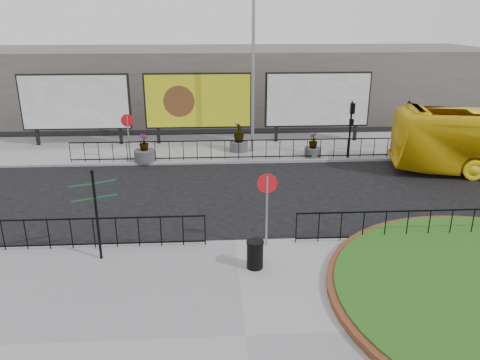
{
  "coord_description": "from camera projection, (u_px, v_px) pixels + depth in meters",
  "views": [
    {
      "loc": [
        -0.68,
        -14.17,
        7.25
      ],
      "look_at": [
        0.24,
        1.26,
        1.82
      ],
      "focal_mm": 35.0,
      "sensor_mm": 36.0,
      "label": 1
    }
  ],
  "objects": [
    {
      "name": "ground",
      "position": [
        235.0,
        243.0,
        15.79
      ],
      "size": [
        90.0,
        90.0,
        0.0
      ],
      "primitive_type": "plane",
      "color": "black",
      "rests_on": "ground"
    },
    {
      "name": "pavement_near",
      "position": [
        246.0,
        338.0,
        11.06
      ],
      "size": [
        30.0,
        10.0,
        0.12
      ],
      "primitive_type": "cube",
      "color": "gray",
      "rests_on": "ground"
    },
    {
      "name": "pavement_far",
      "position": [
        225.0,
        147.0,
        27.07
      ],
      "size": [
        44.0,
        6.0,
        0.12
      ],
      "primitive_type": "cube",
      "color": "gray",
      "rests_on": "ground"
    },
    {
      "name": "railing_near_left",
      "position": [
        49.0,
        234.0,
        14.95
      ],
      "size": [
        10.0,
        0.1,
        1.1
      ],
      "primitive_type": null,
      "color": "black",
      "rests_on": "pavement_near"
    },
    {
      "name": "railing_near_right",
      "position": [
        429.0,
        224.0,
        15.65
      ],
      "size": [
        9.0,
        0.1,
        1.1
      ],
      "primitive_type": null,
      "color": "black",
      "rests_on": "pavement_near"
    },
    {
      "name": "railing_far",
      "position": [
        246.0,
        150.0,
        24.38
      ],
      "size": [
        18.0,
        0.1,
        1.1
      ],
      "primitive_type": null,
      "color": "black",
      "rests_on": "pavement_far"
    },
    {
      "name": "speed_sign_far",
      "position": [
        128.0,
        127.0,
        23.73
      ],
      "size": [
        0.64,
        0.07,
        2.47
      ],
      "color": "gray",
      "rests_on": "pavement_far"
    },
    {
      "name": "speed_sign_near",
      "position": [
        267.0,
        194.0,
        14.84
      ],
      "size": [
        0.64,
        0.07,
        2.47
      ],
      "color": "gray",
      "rests_on": "pavement_near"
    },
    {
      "name": "billboard_left",
      "position": [
        75.0,
        102.0,
        26.67
      ],
      "size": [
        6.2,
        0.31,
        4.1
      ],
      "color": "black",
      "rests_on": "pavement_far"
    },
    {
      "name": "billboard_mid",
      "position": [
        198.0,
        101.0,
        27.06
      ],
      "size": [
        6.2,
        0.31,
        4.1
      ],
      "color": "black",
      "rests_on": "pavement_far"
    },
    {
      "name": "billboard_right",
      "position": [
        318.0,
        100.0,
        27.45
      ],
      "size": [
        6.2,
        0.31,
        4.1
      ],
      "color": "black",
      "rests_on": "pavement_far"
    },
    {
      "name": "lamp_post",
      "position": [
        253.0,
        65.0,
        24.64
      ],
      "size": [
        0.74,
        0.18,
        9.23
      ],
      "color": "gray",
      "rests_on": "pavement_far"
    },
    {
      "name": "signal_pole_a",
      "position": [
        351.0,
        121.0,
        24.25
      ],
      "size": [
        0.22,
        0.26,
        3.0
      ],
      "color": "black",
      "rests_on": "pavement_far"
    },
    {
      "name": "signal_pole_b",
      "position": [
        408.0,
        120.0,
        24.42
      ],
      "size": [
        0.22,
        0.26,
        3.0
      ],
      "color": "black",
      "rests_on": "pavement_far"
    },
    {
      "name": "building_backdrop",
      "position": [
        221.0,
        82.0,
        35.68
      ],
      "size": [
        40.0,
        10.0,
        5.0
      ],
      "primitive_type": "cube",
      "color": "#635D57",
      "rests_on": "ground"
    },
    {
      "name": "fingerpost_sign",
      "position": [
        96.0,
        206.0,
        13.99
      ],
      "size": [
        1.31,
        0.73,
        2.9
      ],
      "rotation": [
        0.0,
        0.0,
        0.35
      ],
      "color": "black",
      "rests_on": "pavement_near"
    },
    {
      "name": "litter_bin",
      "position": [
        255.0,
        254.0,
        13.89
      ],
      "size": [
        0.53,
        0.53,
        0.87
      ],
      "color": "black",
      "rests_on": "pavement_near"
    },
    {
      "name": "planter_a",
      "position": [
        145.0,
        153.0,
        24.22
      ],
      "size": [
        1.1,
        1.1,
        1.43
      ],
      "color": "#4C4C4F",
      "rests_on": "pavement_far"
    },
    {
      "name": "planter_b",
      "position": [
        239.0,
        140.0,
        25.95
      ],
      "size": [
        1.01,
        1.01,
        1.61
      ],
      "color": "#4C4C4F",
      "rests_on": "pavement_far"
    },
    {
      "name": "planter_c",
      "position": [
        313.0,
        148.0,
        25.0
      ],
      "size": [
        0.9,
        0.9,
        1.32
      ],
      "color": "#4C4C4F",
      "rests_on": "pavement_far"
    }
  ]
}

